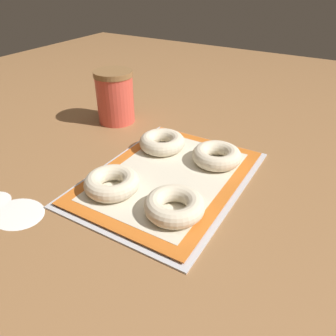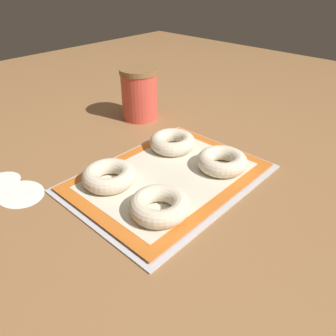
% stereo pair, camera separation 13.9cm
% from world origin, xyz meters
% --- Properties ---
extents(ground_plane, '(2.80, 2.80, 0.00)m').
position_xyz_m(ground_plane, '(0.00, 0.00, 0.00)').
color(ground_plane, olive).
extents(baking_tray, '(0.46, 0.34, 0.01)m').
position_xyz_m(baking_tray, '(-0.01, 0.00, 0.00)').
color(baking_tray, silver).
rests_on(baking_tray, ground_plane).
extents(baking_mat, '(0.44, 0.32, 0.00)m').
position_xyz_m(baking_mat, '(-0.01, 0.00, 0.01)').
color(baking_mat, orange).
rests_on(baking_mat, baking_tray).
extents(bagel_front_left, '(0.12, 0.12, 0.04)m').
position_xyz_m(bagel_front_left, '(-0.12, -0.08, 0.03)').
color(bagel_front_left, beige).
rests_on(bagel_front_left, baking_mat).
extents(bagel_front_right, '(0.12, 0.12, 0.04)m').
position_xyz_m(bagel_front_right, '(0.11, -0.07, 0.03)').
color(bagel_front_right, beige).
rests_on(bagel_front_right, baking_mat).
extents(bagel_back_left, '(0.12, 0.12, 0.04)m').
position_xyz_m(bagel_back_left, '(-0.12, 0.08, 0.03)').
color(bagel_back_left, beige).
rests_on(bagel_back_left, baking_mat).
extents(bagel_back_right, '(0.12, 0.12, 0.04)m').
position_xyz_m(bagel_back_right, '(0.10, 0.08, 0.03)').
color(bagel_back_right, beige).
rests_on(bagel_back_right, baking_mat).
extents(flour_canister, '(0.12, 0.12, 0.16)m').
position_xyz_m(flour_canister, '(0.20, 0.32, 0.08)').
color(flour_canister, '#DB4C3D').
rests_on(flour_canister, ground_plane).
extents(flour_patch_far, '(0.10, 0.12, 0.00)m').
position_xyz_m(flour_patch_far, '(-0.28, 0.20, 0.00)').
color(flour_patch_far, white).
rests_on(flour_patch_far, ground_plane).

